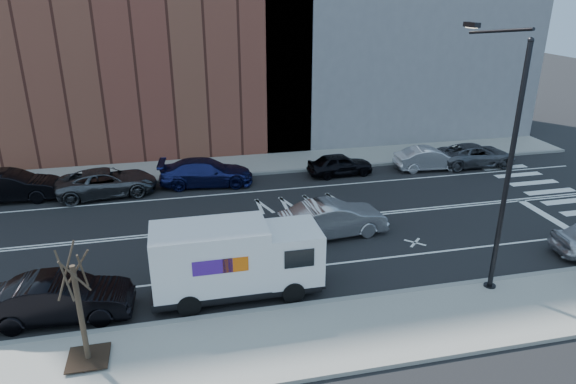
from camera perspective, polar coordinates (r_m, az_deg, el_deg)
name	(u,v)px	position (r m, az deg, el deg)	size (l,w,h in m)	color
ground	(268,224)	(24.43, -2.28, -3.62)	(120.00, 120.00, 0.00)	black
sidewalk_near	(319,337)	(17.04, 3.42, -15.82)	(44.00, 3.60, 0.15)	gray
sidewalk_far	(242,165)	(32.49, -5.16, 3.00)	(44.00, 3.60, 0.15)	gray
curb_near	(304,305)	(18.44, 1.85, -12.49)	(44.00, 0.25, 0.17)	gray
curb_far	(246,174)	(30.80, -4.70, 1.97)	(44.00, 0.25, 0.17)	gray
crosswalk	(559,196)	(31.29, 27.88, -0.42)	(3.00, 14.00, 0.01)	white
road_markings	(268,224)	(24.43, -2.28, -3.61)	(40.00, 8.60, 0.01)	white
streetlight	(502,156)	(19.19, 22.69, 3.76)	(0.44, 4.02, 9.34)	black
street_tree	(82,323)	(16.37, -21.89, -13.40)	(1.20, 1.20, 3.75)	black
fedex_van	(235,259)	(18.55, -5.87, -7.38)	(6.10, 2.19, 2.78)	black
far_parked_b	(11,186)	(30.53, -28.44, 0.58)	(1.70, 4.87, 1.60)	black
far_parked_c	(107,182)	(29.29, -19.46, 1.03)	(2.39, 5.19, 1.44)	#47494E
far_parked_d	(206,172)	(29.39, -9.08, 2.18)	(2.12, 5.23, 1.52)	navy
far_parked_e	(340,164)	(30.80, 5.81, 3.07)	(1.56, 3.89, 1.32)	black
far_parked_f	(429,159)	(32.77, 15.43, 3.59)	(1.47, 4.21, 1.39)	silver
far_parked_g	(475,155)	(34.43, 20.10, 3.89)	(2.28, 4.93, 1.37)	#4D4E55
driving_sedan	(333,219)	(23.16, 5.04, -3.00)	(1.69, 4.84, 1.59)	#9F9FA3
near_parked_rear_a	(61,299)	(19.13, -23.95, -10.77)	(1.63, 4.67, 1.54)	black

